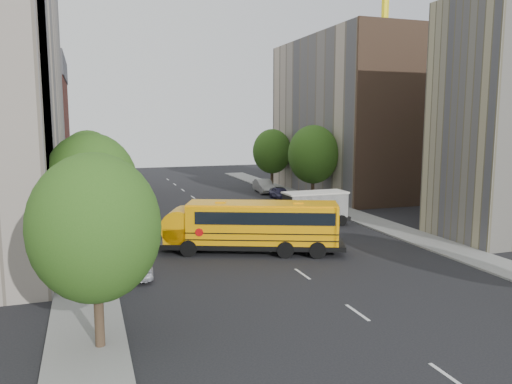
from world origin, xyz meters
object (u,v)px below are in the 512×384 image
street_tree_4 (313,154)px  school_bus (250,224)px  safari_truck (310,208)px  street_tree_1 (91,186)px  street_tree_5 (272,151)px  parked_car_1 (114,207)px  tower_crane (400,3)px  street_tree_2 (88,163)px  street_tree_0 (95,228)px  parked_car_0 (136,263)px  parked_car_2 (105,194)px  parked_car_5 (264,186)px  parked_car_4 (280,193)px

street_tree_4 → school_bus: 20.93m
safari_truck → street_tree_4: bearing=62.7°
street_tree_1 → street_tree_4: 28.43m
street_tree_5 → parked_car_1: 23.91m
tower_crane → street_tree_4: bearing=-144.0°
street_tree_2 → school_bus: (9.67, -16.61, -2.94)m
street_tree_0 → street_tree_4: bearing=51.8°
parked_car_1 → school_bus: bearing=120.1°
parked_car_0 → parked_car_2: (-0.59, 27.56, 0.02)m
parked_car_1 → parked_car_5: parked_car_5 is taller
safari_truck → parked_car_0: safari_truck is taller
parked_car_1 → parked_car_4: 18.27m
tower_crane → parked_car_0: tower_crane is taller
safari_truck → parked_car_2: safari_truck is taller
street_tree_5 → parked_car_2: street_tree_5 is taller
street_tree_0 → street_tree_1: bearing=90.0°
street_tree_5 → safari_truck: bearing=-102.8°
parked_car_4 → street_tree_0: bearing=-120.5°
street_tree_4 → street_tree_5: size_ratio=1.08×
tower_crane → school_bus: 49.45m
street_tree_2 → school_bus: bearing=-59.8°
parked_car_5 → street_tree_0: bearing=-114.0°
street_tree_2 → street_tree_5: (22.00, 12.00, -0.12)m
parked_car_0 → parked_car_4: 28.85m
parked_car_0 → street_tree_4: bearing=-132.5°
safari_truck → parked_car_4: bearing=77.3°
school_bus → parked_car_5: school_bus is taller
parked_car_4 → parked_car_5: (0.00, 5.29, 0.12)m
safari_truck → street_tree_5: bearing=76.2°
street_tree_4 → parked_car_4: 6.10m
parked_car_2 → parked_car_4: size_ratio=1.39×
safari_truck → parked_car_5: size_ratio=1.37×
parked_car_0 → parked_car_1: size_ratio=0.92×
school_bus → street_tree_5: bearing=88.6°
street_tree_4 → parked_car_2: bearing=157.8°
street_tree_4 → school_bus: (-12.33, -16.61, -3.19)m
street_tree_0 → parked_car_5: 42.04m
street_tree_4 → parked_car_2: (-20.43, 8.33, -4.32)m
street_tree_1 → parked_car_0: street_tree_1 is taller
street_tree_0 → street_tree_5: street_tree_5 is taller
street_tree_0 → parked_car_0: (2.16, 8.77, -3.91)m
street_tree_4 → safari_truck: (-5.04, -10.22, -3.61)m
parked_car_5 → parked_car_1: bearing=-148.0°
parked_car_1 → parked_car_2: size_ratio=0.86×
street_tree_1 → parked_car_0: (2.16, -1.23, -4.22)m
street_tree_0 → street_tree_5: 45.65m
tower_crane → street_tree_5: tower_crane is taller
school_bus → parked_car_1: 17.89m
street_tree_2 → parked_car_5: street_tree_2 is taller
street_tree_5 → school_bus: street_tree_5 is taller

